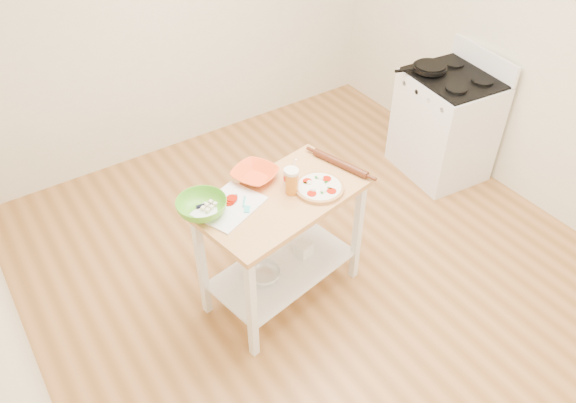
# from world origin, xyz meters

# --- Properties ---
(room_shell) EXTENTS (4.04, 4.54, 2.74)m
(room_shell) POSITION_xyz_m (0.00, 0.00, 1.35)
(room_shell) COLOR #B67C43
(room_shell) RESTS_ON ground
(prep_island) EXTENTS (1.16, 0.77, 0.90)m
(prep_island) POSITION_xyz_m (-0.35, 0.07, 0.64)
(prep_island) COLOR tan
(prep_island) RESTS_ON ground
(gas_stove) EXTENTS (0.71, 0.80, 1.11)m
(gas_stove) POSITION_xyz_m (1.68, 0.53, 0.47)
(gas_stove) COLOR white
(gas_stove) RESTS_ON ground
(skillet) EXTENTS (0.44, 0.29, 0.03)m
(skillet) POSITION_xyz_m (1.56, 0.72, 0.98)
(skillet) COLOR black
(skillet) RESTS_ON gas_stove
(pizza) EXTENTS (0.32, 0.32, 0.05)m
(pizza) POSITION_xyz_m (-0.11, -0.00, 0.92)
(pizza) COLOR tan
(pizza) RESTS_ON prep_island
(cutting_board) EXTENTS (0.48, 0.43, 0.04)m
(cutting_board) POSITION_xyz_m (-0.67, 0.17, 0.91)
(cutting_board) COLOR white
(cutting_board) RESTS_ON prep_island
(spatula) EXTENTS (0.09, 0.15, 0.01)m
(spatula) POSITION_xyz_m (-0.58, 0.11, 0.92)
(spatula) COLOR #3FD4D3
(spatula) RESTS_ON cutting_board
(knife) EXTENTS (0.27, 0.05, 0.01)m
(knife) POSITION_xyz_m (-0.75, 0.24, 0.92)
(knife) COLOR silver
(knife) RESTS_ON cutting_board
(orange_bowl) EXTENTS (0.37, 0.37, 0.07)m
(orange_bowl) POSITION_xyz_m (-0.39, 0.32, 0.93)
(orange_bowl) COLOR #FF5722
(orange_bowl) RESTS_ON prep_island
(green_bowl) EXTENTS (0.33, 0.33, 0.10)m
(green_bowl) POSITION_xyz_m (-0.83, 0.21, 0.95)
(green_bowl) COLOR #57AE27
(green_bowl) RESTS_ON prep_island
(beer_pint) EXTENTS (0.09, 0.09, 0.17)m
(beer_pint) POSITION_xyz_m (-0.27, 0.07, 0.99)
(beer_pint) COLOR #C96F1A
(beer_pint) RESTS_ON prep_island
(yogurt_tub) EXTENTS (0.10, 0.10, 0.20)m
(yogurt_tub) POSITION_xyz_m (-0.22, 0.15, 0.96)
(yogurt_tub) COLOR white
(yogurt_tub) RESTS_ON prep_island
(rolling_pin) EXTENTS (0.17, 0.42, 0.05)m
(rolling_pin) POSITION_xyz_m (0.15, 0.12, 0.92)
(rolling_pin) COLOR #542613
(rolling_pin) RESTS_ON prep_island
(shelf_glass_bowl) EXTENTS (0.24, 0.24, 0.07)m
(shelf_glass_bowl) POSITION_xyz_m (-0.50, 0.06, 0.30)
(shelf_glass_bowl) COLOR silver
(shelf_glass_bowl) RESTS_ON prep_island
(shelf_bin) EXTENTS (0.12, 0.12, 0.11)m
(shelf_bin) POSITION_xyz_m (-0.15, 0.09, 0.31)
(shelf_bin) COLOR white
(shelf_bin) RESTS_ON prep_island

